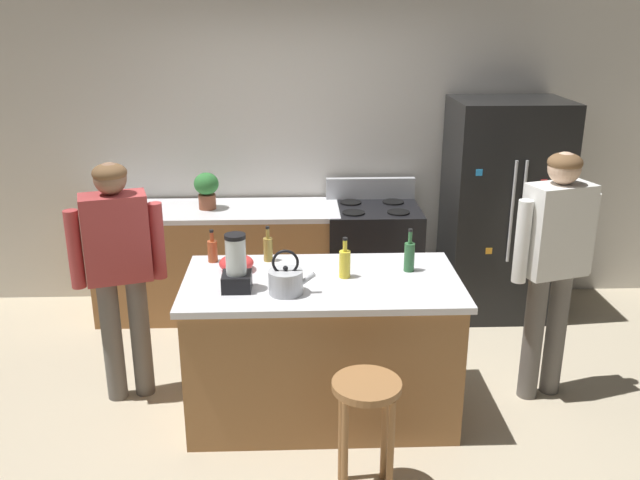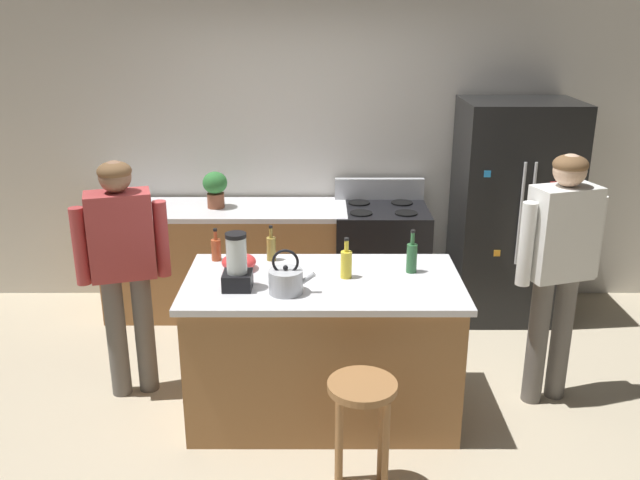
{
  "view_description": "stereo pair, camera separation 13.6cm",
  "coord_description": "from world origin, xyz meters",
  "px_view_note": "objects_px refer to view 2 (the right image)",
  "views": [
    {
      "loc": [
        -0.15,
        -3.82,
        2.5
      ],
      "look_at": [
        0.0,
        0.3,
        1.07
      ],
      "focal_mm": 38.15,
      "sensor_mm": 36.0,
      "label": 1
    },
    {
      "loc": [
        -0.02,
        -3.82,
        2.5
      ],
      "look_at": [
        0.0,
        0.3,
        1.07
      ],
      "focal_mm": 38.15,
      "sensor_mm": 36.0,
      "label": 2
    }
  ],
  "objects_px": {
    "refrigerator": "(509,211)",
    "mixing_bowl": "(236,262)",
    "kitchen_island": "(320,347)",
    "tea_kettle": "(283,280)",
    "person_by_sink_right": "(556,257)",
    "bottle_vinegar": "(268,248)",
    "blender_appliance": "(234,266)",
    "stove_range": "(377,259)",
    "potted_plant": "(212,187)",
    "bottle_olive_oil": "(409,257)",
    "person_by_island_left": "(120,258)",
    "bottle_soda": "(343,263)",
    "bar_stool": "(359,409)",
    "bottle_cooking_sauce": "(213,249)"
  },
  "relations": [
    {
      "from": "refrigerator",
      "to": "blender_appliance",
      "type": "distance_m",
      "value": 2.63
    },
    {
      "from": "refrigerator",
      "to": "potted_plant",
      "type": "relative_size",
      "value": 6.0
    },
    {
      "from": "refrigerator",
      "to": "potted_plant",
      "type": "bearing_deg",
      "value": 178.81
    },
    {
      "from": "person_by_sink_right",
      "to": "bottle_vinegar",
      "type": "height_order",
      "value": "person_by_sink_right"
    },
    {
      "from": "potted_plant",
      "to": "bottle_olive_oil",
      "type": "relative_size",
      "value": 1.09
    },
    {
      "from": "refrigerator",
      "to": "stove_range",
      "type": "relative_size",
      "value": 1.63
    },
    {
      "from": "person_by_island_left",
      "to": "person_by_sink_right",
      "type": "bearing_deg",
      "value": -1.8
    },
    {
      "from": "kitchen_island",
      "to": "stove_range",
      "type": "xyz_separation_m",
      "value": [
        0.49,
        1.52,
        0.01
      ]
    },
    {
      "from": "bottle_soda",
      "to": "bar_stool",
      "type": "bearing_deg",
      "value": -86.19
    },
    {
      "from": "blender_appliance",
      "to": "bottle_soda",
      "type": "xyz_separation_m",
      "value": [
        0.64,
        0.17,
        -0.05
      ]
    },
    {
      "from": "kitchen_island",
      "to": "stove_range",
      "type": "relative_size",
      "value": 1.53
    },
    {
      "from": "refrigerator",
      "to": "stove_range",
      "type": "bearing_deg",
      "value": 178.67
    },
    {
      "from": "blender_appliance",
      "to": "bottle_soda",
      "type": "distance_m",
      "value": 0.67
    },
    {
      "from": "potted_plant",
      "to": "tea_kettle",
      "type": "relative_size",
      "value": 1.09
    },
    {
      "from": "kitchen_island",
      "to": "stove_range",
      "type": "height_order",
      "value": "stove_range"
    },
    {
      "from": "bar_stool",
      "to": "bottle_soda",
      "type": "height_order",
      "value": "bottle_soda"
    },
    {
      "from": "kitchen_island",
      "to": "bottle_olive_oil",
      "type": "bearing_deg",
      "value": 12.55
    },
    {
      "from": "person_by_sink_right",
      "to": "kitchen_island",
      "type": "bearing_deg",
      "value": -174.1
    },
    {
      "from": "potted_plant",
      "to": "bottle_soda",
      "type": "relative_size",
      "value": 1.17
    },
    {
      "from": "person_by_island_left",
      "to": "mixing_bowl",
      "type": "distance_m",
      "value": 0.75
    },
    {
      "from": "refrigerator",
      "to": "bar_stool",
      "type": "distance_m",
      "value": 2.7
    },
    {
      "from": "person_by_island_left",
      "to": "bottle_soda",
      "type": "bearing_deg",
      "value": -8.27
    },
    {
      "from": "kitchen_island",
      "to": "tea_kettle",
      "type": "relative_size",
      "value": 6.12
    },
    {
      "from": "potted_plant",
      "to": "bar_stool",
      "type": "bearing_deg",
      "value": -65.53
    },
    {
      "from": "person_by_sink_right",
      "to": "blender_appliance",
      "type": "bearing_deg",
      "value": -171.7
    },
    {
      "from": "potted_plant",
      "to": "mixing_bowl",
      "type": "distance_m",
      "value": 1.43
    },
    {
      "from": "blender_appliance",
      "to": "stove_range",
      "type": "bearing_deg",
      "value": 59.13
    },
    {
      "from": "refrigerator",
      "to": "bottle_vinegar",
      "type": "xyz_separation_m",
      "value": [
        -1.89,
        -1.17,
        0.11
      ]
    },
    {
      "from": "stove_range",
      "to": "bottle_cooking_sauce",
      "type": "distance_m",
      "value": 1.76
    },
    {
      "from": "refrigerator",
      "to": "bar_stool",
      "type": "height_order",
      "value": "refrigerator"
    },
    {
      "from": "kitchen_island",
      "to": "bar_stool",
      "type": "distance_m",
      "value": 0.83
    },
    {
      "from": "mixing_bowl",
      "to": "tea_kettle",
      "type": "distance_m",
      "value": 0.49
    },
    {
      "from": "bar_stool",
      "to": "bottle_soda",
      "type": "bearing_deg",
      "value": 93.81
    },
    {
      "from": "person_by_island_left",
      "to": "person_by_sink_right",
      "type": "distance_m",
      "value": 2.76
    },
    {
      "from": "stove_range",
      "to": "mixing_bowl",
      "type": "relative_size",
      "value": 5.08
    },
    {
      "from": "blender_appliance",
      "to": "tea_kettle",
      "type": "height_order",
      "value": "blender_appliance"
    },
    {
      "from": "kitchen_island",
      "to": "bottle_vinegar",
      "type": "bearing_deg",
      "value": 135.26
    },
    {
      "from": "person_by_island_left",
      "to": "mixing_bowl",
      "type": "bearing_deg",
      "value": -5.26
    },
    {
      "from": "person_by_sink_right",
      "to": "bottle_vinegar",
      "type": "bearing_deg",
      "value": 174.31
    },
    {
      "from": "stove_range",
      "to": "refrigerator",
      "type": "bearing_deg",
      "value": -1.33
    },
    {
      "from": "refrigerator",
      "to": "potted_plant",
      "type": "distance_m",
      "value": 2.43
    },
    {
      "from": "potted_plant",
      "to": "bottle_vinegar",
      "type": "distance_m",
      "value": 1.33
    },
    {
      "from": "refrigerator",
      "to": "mixing_bowl",
      "type": "height_order",
      "value": "refrigerator"
    },
    {
      "from": "person_by_island_left",
      "to": "bottle_soda",
      "type": "relative_size",
      "value": 6.26
    },
    {
      "from": "mixing_bowl",
      "to": "bottle_vinegar",
      "type": "bearing_deg",
      "value": 40.17
    },
    {
      "from": "person_by_sink_right",
      "to": "blender_appliance",
      "type": "distance_m",
      "value": 2.0
    },
    {
      "from": "refrigerator",
      "to": "bottle_olive_oil",
      "type": "relative_size",
      "value": 6.52
    },
    {
      "from": "tea_kettle",
      "to": "mixing_bowl",
      "type": "bearing_deg",
      "value": 130.46
    },
    {
      "from": "bottle_olive_oil",
      "to": "tea_kettle",
      "type": "bearing_deg",
      "value": -157.19
    },
    {
      "from": "kitchen_island",
      "to": "bottle_olive_oil",
      "type": "height_order",
      "value": "bottle_olive_oil"
    }
  ]
}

